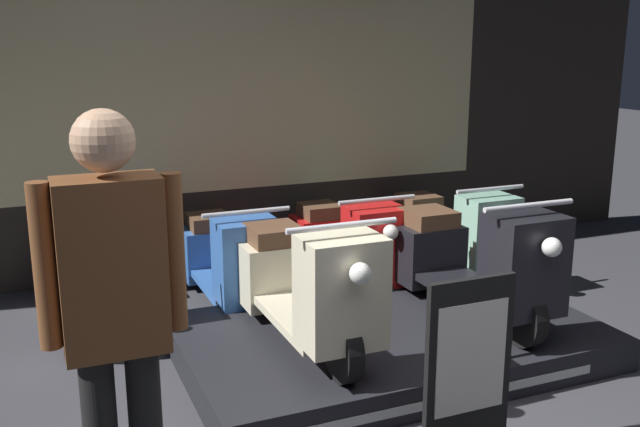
% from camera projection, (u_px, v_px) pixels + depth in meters
% --- Properties ---
extents(shop_wall_back, '(8.67, 0.09, 3.20)m').
position_uv_depth(shop_wall_back, '(232.00, 85.00, 6.06)').
color(shop_wall_back, '#28231E').
rests_on(shop_wall_back, ground_plane).
extents(display_platform, '(2.59, 1.57, 0.20)m').
position_uv_depth(display_platform, '(389.00, 341.00, 4.52)').
color(display_platform, black).
rests_on(display_platform, ground_plane).
extents(scooter_display_left, '(0.61, 1.54, 0.86)m').
position_uv_depth(scooter_display_left, '(304.00, 285.00, 4.19)').
color(scooter_display_left, black).
rests_on(scooter_display_left, display_platform).
extents(scooter_display_right, '(0.61, 1.54, 0.86)m').
position_uv_depth(scooter_display_right, '(470.00, 262.00, 4.63)').
color(scooter_display_right, black).
rests_on(scooter_display_right, display_platform).
extents(scooter_backrow_0, '(0.61, 1.54, 0.86)m').
position_uv_depth(scooter_backrow_0, '(91.00, 276.00, 4.98)').
color(scooter_backrow_0, black).
rests_on(scooter_backrow_0, ground_plane).
extents(scooter_backrow_1, '(0.61, 1.54, 0.86)m').
position_uv_depth(scooter_backrow_1, '(227.00, 260.00, 5.35)').
color(scooter_backrow_1, black).
rests_on(scooter_backrow_1, ground_plane).
extents(scooter_backrow_2, '(0.61, 1.54, 0.86)m').
position_uv_depth(scooter_backrow_2, '(345.00, 246.00, 5.72)').
color(scooter_backrow_2, black).
rests_on(scooter_backrow_2, ground_plane).
extents(scooter_backrow_3, '(0.61, 1.54, 0.86)m').
position_uv_depth(scooter_backrow_3, '(450.00, 233.00, 6.09)').
color(scooter_backrow_3, black).
rests_on(scooter_backrow_3, ground_plane).
extents(person_left_browsing, '(0.54, 0.23, 1.73)m').
position_uv_depth(person_left_browsing, '(115.00, 307.00, 2.62)').
color(person_left_browsing, black).
rests_on(person_left_browsing, ground_plane).
extents(price_sign_board, '(0.46, 0.04, 0.91)m').
position_uv_depth(price_sign_board, '(468.00, 369.00, 3.34)').
color(price_sign_board, black).
rests_on(price_sign_board, ground_plane).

